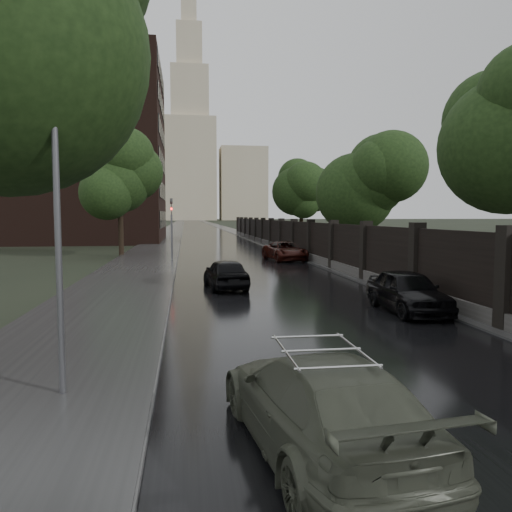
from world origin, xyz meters
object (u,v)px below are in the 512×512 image
object	(u,v)px
tree_right_c	(301,194)
lamp_post	(58,233)
tree_left_far	(120,183)
car_right_near	(408,291)
volga_sedan	(321,403)
hatchback_left	(226,274)
car_right_far	(285,251)
tree_right_b	(372,181)
traffic_light	(172,224)

from	to	relation	value
tree_right_c	lamp_post	world-z (taller)	tree_right_c
tree_left_far	car_right_near	xyz separation A→B (m)	(11.22, -22.29, -4.59)
volga_sedan	car_right_near	bearing A→B (deg)	-127.88
tree_left_far	car_right_near	distance (m)	25.37
lamp_post	volga_sedan	xyz separation A→B (m)	(3.58, -2.17, -2.05)
tree_right_c	hatchback_left	world-z (taller)	tree_right_c
car_right_near	car_right_far	bearing A→B (deg)	91.35
tree_right_b	traffic_light	distance (m)	12.44
tree_right_b	car_right_near	world-z (taller)	tree_right_b
tree_left_far	tree_right_c	distance (m)	18.45
tree_right_b	car_right_near	size ratio (longest dim) A/B	1.84
car_right_near	tree_left_far	bearing A→B (deg)	117.35
volga_sedan	hatchback_left	bearing A→B (deg)	-96.66
tree_right_c	tree_right_b	bearing A→B (deg)	-90.00
lamp_post	car_right_far	distance (m)	25.45
car_right_near	traffic_light	bearing A→B (deg)	114.14
tree_left_far	car_right_far	bearing A→B (deg)	-22.52
volga_sedan	tree_right_c	bearing A→B (deg)	-109.77
volga_sedan	car_right_far	xyz separation A→B (m)	(4.82, 26.11, -0.00)
tree_left_far	lamp_post	world-z (taller)	tree_left_far
traffic_light	car_right_near	world-z (taller)	traffic_light
tree_left_far	volga_sedan	distance (m)	31.63
tree_right_b	car_right_near	bearing A→B (deg)	-106.68
tree_right_c	lamp_post	bearing A→B (deg)	-108.52
tree_right_b	lamp_post	size ratio (longest dim) A/B	1.37
lamp_post	tree_left_far	bearing A→B (deg)	95.21
tree_right_b	tree_right_c	size ratio (longest dim) A/B	1.00
traffic_light	hatchback_left	world-z (taller)	traffic_light
tree_right_c	hatchback_left	size ratio (longest dim) A/B	1.93
tree_right_c	hatchback_left	bearing A→B (deg)	-109.37
tree_left_far	lamp_post	xyz separation A→B (m)	(2.60, -28.50, -2.57)
tree_left_far	traffic_light	xyz separation A→B (m)	(3.70, -5.01, -2.84)
tree_left_far	tree_right_b	world-z (taller)	tree_left_far
car_right_near	car_right_far	world-z (taller)	car_right_near
tree_right_b	car_right_near	distance (m)	15.53
hatchback_left	car_right_near	bearing A→B (deg)	126.73
hatchback_left	car_right_near	size ratio (longest dim) A/B	0.95
lamp_post	car_right_far	bearing A→B (deg)	70.67
tree_right_b	tree_right_c	distance (m)	18.00
tree_left_far	car_right_near	world-z (taller)	tree_left_far
volga_sedan	traffic_light	bearing A→B (deg)	-91.34
tree_right_b	traffic_light	world-z (taller)	tree_right_b
tree_right_c	lamp_post	distance (m)	40.67
tree_right_c	lamp_post	size ratio (longest dim) A/B	1.37
tree_right_c	car_right_near	xyz separation A→B (m)	(-4.28, -32.29, -4.30)
tree_left_far	car_right_near	size ratio (longest dim) A/B	1.94
hatchback_left	car_right_far	size ratio (longest dim) A/B	0.81
traffic_light	lamp_post	bearing A→B (deg)	-92.68
tree_right_b	car_right_far	size ratio (longest dim) A/B	1.57
tree_right_c	car_right_far	size ratio (longest dim) A/B	1.57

